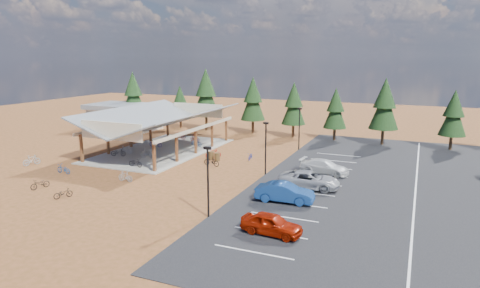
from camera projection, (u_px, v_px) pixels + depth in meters
ground at (210, 174)px, 41.48m from camera, size 140.00×140.00×0.00m
asphalt_lot at (416, 188)px, 37.07m from camera, size 27.00×44.00×0.04m
concrete_pad at (163, 150)px, 51.62m from camera, size 10.60×18.60×0.10m
bike_pavilion at (161, 119)px, 50.85m from camera, size 11.65×19.40×4.97m
outbuilding at (125, 116)px, 66.50m from camera, size 11.00×7.00×3.90m
lamp_post_0 at (208, 177)px, 29.95m from camera, size 0.50×0.25×5.14m
lamp_post_1 at (266, 145)px, 40.75m from camera, size 0.50×0.25×5.14m
lamp_post_2 at (299, 126)px, 51.55m from camera, size 0.50×0.25×5.14m
trash_bin_0 at (211, 156)px, 47.22m from camera, size 0.60×0.60×0.90m
trash_bin_1 at (217, 157)px, 46.63m from camera, size 0.60×0.60×0.90m
pine_0 at (133, 93)px, 69.22m from camera, size 3.76×3.76×8.76m
pine_1 at (180, 102)px, 67.20m from camera, size 2.86×2.86×6.67m
pine_2 at (206, 93)px, 64.54m from camera, size 4.04×4.04×9.40m
pine_3 at (253, 99)px, 62.15m from camera, size 3.55×3.55×8.28m
pine_4 at (294, 104)px, 59.21m from camera, size 3.31×3.31×7.72m
pine_5 at (335, 109)px, 57.04m from camera, size 3.05×3.05×7.11m
pine_6 at (385, 104)px, 54.12m from camera, size 3.68×3.68×8.58m
pine_7 at (454, 113)px, 51.25m from camera, size 3.16×3.16×7.36m
bike_0 at (118, 152)px, 48.42m from camera, size 1.78×1.05×0.88m
bike_1 at (125, 150)px, 49.47m from camera, size 1.61×0.66×0.94m
bike_2 at (156, 143)px, 53.26m from camera, size 1.74×0.76×0.89m
bike_3 at (180, 136)px, 57.99m from camera, size 1.77×0.56×1.05m
bike_4 at (135, 163)px, 43.78m from camera, size 1.70×0.70×0.87m
bike_5 at (147, 153)px, 47.55m from camera, size 1.83×0.61×1.08m
bike_6 at (197, 142)px, 53.73m from camera, size 1.93×1.21×0.96m
bike_7 at (195, 138)px, 56.24m from camera, size 1.77×0.99×1.02m
bike_8 at (40, 184)px, 36.91m from camera, size 0.99×1.79×0.89m
bike_9 at (32, 160)px, 44.75m from camera, size 1.11×1.87×1.08m
bike_10 at (64, 169)px, 41.64m from camera, size 1.80×0.77×0.92m
bike_12 at (63, 193)px, 34.53m from camera, size 1.13×1.60×0.80m
bike_13 at (125, 176)px, 39.01m from camera, size 1.60×0.51×0.95m
bike_14 at (250, 156)px, 47.06m from camera, size 0.78×1.61×0.81m
bike_15 at (213, 154)px, 47.80m from camera, size 1.66×1.54×1.06m
bike_16 at (211, 161)px, 44.47m from camera, size 1.95×0.94×0.98m
car_0 at (272, 224)px, 27.41m from camera, size 4.15×1.97×1.37m
car_1 at (285, 192)px, 33.47m from camera, size 4.71×1.93×1.52m
car_2 at (309, 180)px, 36.95m from camera, size 5.39×2.72×1.46m
car_3 at (325, 167)px, 41.41m from camera, size 4.91×2.39×1.38m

